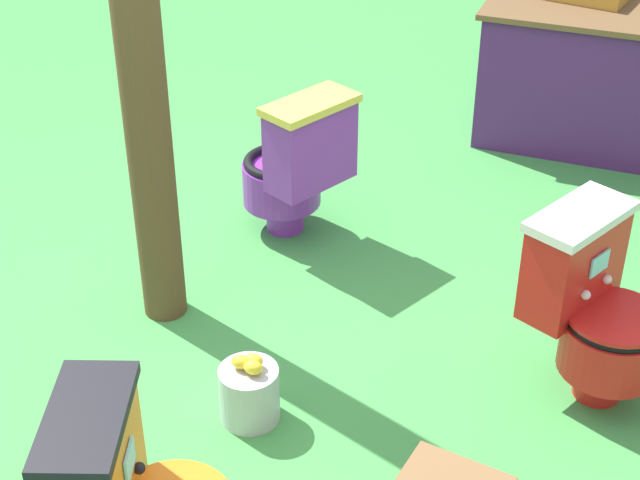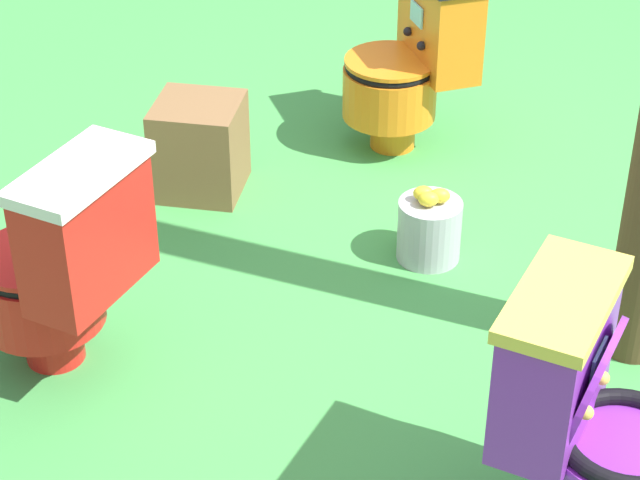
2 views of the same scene
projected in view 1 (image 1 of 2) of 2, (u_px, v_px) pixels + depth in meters
ground at (203, 355)px, 3.93m from camera, size 14.00×14.00×0.00m
toilet_purple at (295, 165)px, 4.51m from camera, size 0.62×0.58×0.73m
toilet_red at (594, 307)px, 3.58m from camera, size 0.62×0.58×0.73m
vendor_table at (618, 73)px, 5.38m from camera, size 1.49×0.92×0.85m
wooden_post at (140, 55)px, 3.58m from camera, size 0.18×0.18×2.30m
lemon_bucket at (249, 392)px, 3.57m from camera, size 0.22×0.22×0.28m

